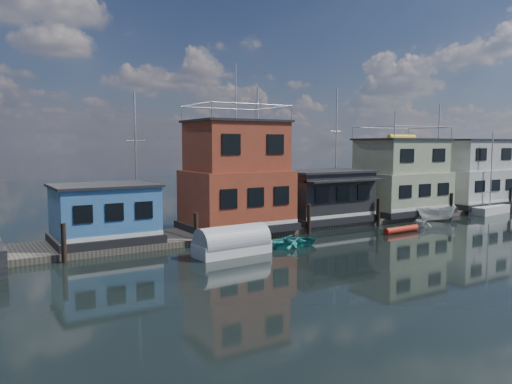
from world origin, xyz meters
TOP-DOWN VIEW (x-y plane):
  - ground at (0.00, 0.00)m, footprint 160.00×160.00m
  - dock at (0.00, 12.00)m, footprint 48.00×5.00m
  - houseboat_blue at (-18.00, 12.00)m, footprint 6.40×4.90m
  - houseboat_red at (-8.50, 12.00)m, footprint 7.40×5.90m
  - houseboat_dark at (-0.50, 11.98)m, footprint 7.40×6.10m
  - houseboat_green at (8.50, 12.00)m, footprint 8.40×5.90m
  - houseboat_white at (18.50, 12.00)m, footprint 8.40×5.90m
  - pilings at (-0.33, 9.20)m, footprint 42.28×0.28m
  - background_masts at (4.76, 18.00)m, footprint 36.40×0.16m
  - day_sailer at (17.14, 8.84)m, footprint 4.99×2.21m
  - red_kayak at (2.17, 6.00)m, footprint 3.37×0.65m
  - tarp_runabout at (-12.10, 6.05)m, footprint 4.75×2.20m
  - motorboat at (9.01, 8.47)m, footprint 3.60×2.92m
  - dinghy_white at (5.58, 7.13)m, footprint 2.47×2.36m
  - dinghy_teal at (-7.54, 6.03)m, footprint 3.66×2.82m

SIDE VIEW (x-z plane):
  - ground at x=0.00m, z-range 0.00..0.00m
  - dock at x=0.00m, z-range 0.00..0.40m
  - red_kayak at x=2.17m, z-range 0.00..0.49m
  - dinghy_teal at x=-7.54m, z-range 0.00..0.70m
  - day_sailer at x=17.14m, z-range -3.37..4.25m
  - dinghy_white at x=5.58m, z-range 0.00..1.00m
  - motorboat at x=9.01m, z-range 0.00..1.33m
  - tarp_runabout at x=-12.10m, z-range -0.24..1.64m
  - pilings at x=-0.33m, z-range 0.00..2.20m
  - houseboat_blue at x=-18.00m, z-range 0.38..4.04m
  - houseboat_dark at x=-0.50m, z-range 0.39..4.45m
  - houseboat_white at x=18.50m, z-range 0.21..6.87m
  - houseboat_green at x=8.50m, z-range 0.03..7.06m
  - houseboat_red at x=-8.50m, z-range -1.83..10.03m
  - background_masts at x=4.76m, z-range -0.45..11.55m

